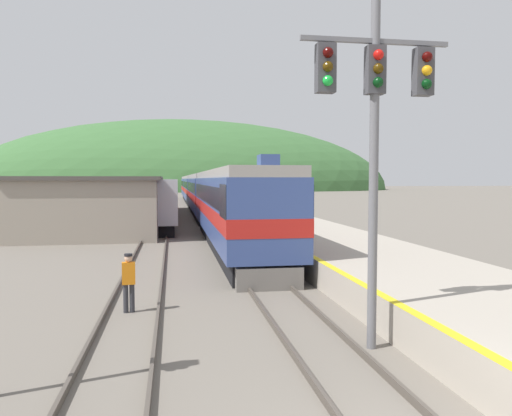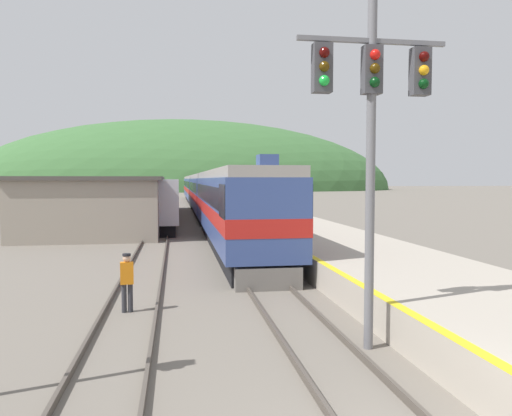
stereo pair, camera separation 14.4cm
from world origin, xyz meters
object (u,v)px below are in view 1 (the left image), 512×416
Objects in this scene: carriage_third at (196,190)px; express_train_lead_car at (233,206)px; carriage_fourth at (190,187)px; carriage_second at (206,194)px; siding_train at (161,198)px; signal_mast_main at (375,111)px; track_worker at (129,279)px.

express_train_lead_car is at bearing -90.00° from carriage_third.
carriage_third is 21.31m from carriage_fourth.
carriage_second is 0.61× the size of siding_train.
signal_mast_main reaches higher than carriage_second.
carriage_second and carriage_third have the same top height.
track_worker is (-4.41, -12.46, -1.35)m from express_train_lead_car.
carriage_third is 2.71× the size of signal_mast_main.
express_train_lead_car is 16.68m from signal_mast_main.
carriage_second is 42.61m from carriage_fourth.
carriage_second is at bearing 9.71° from siding_train.
signal_mast_main is (1.12, -81.15, 2.91)m from carriage_fourth.
carriage_third is 22.47m from siding_train.
siding_train is at bearing -170.29° from carriage_second.
express_train_lead_car is 1.06× the size of carriage_second.
signal_mast_main is at bearing -35.42° from track_worker.
carriage_second is 4.39m from siding_train.
siding_train is 20.17× the size of track_worker.
carriage_second is 34.92m from track_worker.
siding_train is (-4.32, 21.41, -0.37)m from express_train_lead_car.
carriage_fourth is 81.21m from signal_mast_main.
carriage_second is 12.36× the size of track_worker.
express_train_lead_car is 21.84m from siding_train.
carriage_third is (0.00, 43.45, -0.01)m from express_train_lead_car.
signal_mast_main is (1.12, -16.39, 2.90)m from express_train_lead_car.
carriage_third reaches higher than track_worker.
carriage_third is (0.00, 21.31, 0.00)m from carriage_second.
signal_mast_main is (1.12, -59.84, 2.91)m from carriage_third.
carriage_second reaches higher than track_worker.
carriage_second is at bearing 90.00° from express_train_lead_car.
carriage_second is (0.00, 22.15, -0.01)m from express_train_lead_car.
express_train_lead_car is at bearing -90.00° from carriage_fourth.
signal_mast_main reaches higher than express_train_lead_car.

